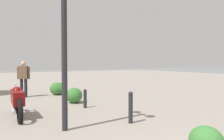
{
  "coord_description": "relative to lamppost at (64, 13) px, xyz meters",
  "views": [
    {
      "loc": [
        -1.2,
        2.89,
        1.7
      ],
      "look_at": [
        9.09,
        -3.28,
        1.25
      ],
      "focal_mm": 37.02,
      "sensor_mm": 36.0,
      "label": 1
    }
  ],
  "objects": [
    {
      "name": "motorcycle",
      "position": [
        2.02,
        0.78,
        -2.38
      ],
      "size": [
        2.17,
        0.43,
        1.06
      ],
      "color": "black",
      "rests_on": "ground"
    },
    {
      "name": "bollard_mid",
      "position": [
        2.29,
        -1.57,
        -2.52
      ],
      "size": [
        0.13,
        0.13,
        0.69
      ],
      "color": "#232328",
      "rests_on": "ground"
    },
    {
      "name": "shrub_tall",
      "position": [
        5.99,
        -1.89,
        -2.57
      ],
      "size": [
        0.72,
        0.65,
        0.61
      ],
      "color": "#2D6628",
      "rests_on": "ground"
    },
    {
      "name": "shrub_wide",
      "position": [
        6.06,
        -1.7,
        -2.56
      ],
      "size": [
        0.74,
        0.67,
        0.63
      ],
      "color": "#387533",
      "rests_on": "ground"
    },
    {
      "name": "shrub_round",
      "position": [
        3.43,
        -1.6,
        -2.57
      ],
      "size": [
        0.73,
        0.66,
        0.62
      ],
      "color": "#387533",
      "rests_on": "ground"
    },
    {
      "name": "bollard_near",
      "position": [
        -0.28,
        -1.78,
        -2.42
      ],
      "size": [
        0.13,
        0.13,
        0.87
      ],
      "color": "#232328",
      "rests_on": "ground"
    },
    {
      "name": "pedestrian",
      "position": [
        6.08,
        -0.11,
        -1.89
      ],
      "size": [
        0.42,
        0.54,
        1.71
      ],
      "color": "black",
      "rests_on": "ground"
    },
    {
      "name": "lamppost",
      "position": [
        0.0,
        0.0,
        0.0
      ],
      "size": [
        0.98,
        0.28,
        4.37
      ],
      "color": "#232328",
      "rests_on": "ground"
    }
  ]
}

